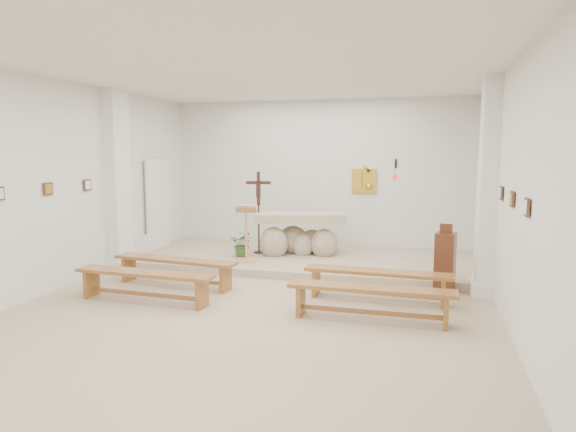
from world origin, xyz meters
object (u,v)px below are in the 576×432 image
(lectern, at_px, (246,233))
(donation_pedestal, at_px, (445,262))
(crucifix_stand, at_px, (259,206))
(bench_left_front, at_px, (175,265))
(bench_right_front, at_px, (378,278))
(bench_left_second, at_px, (144,279))
(bench_right_second, at_px, (371,295))
(altar, at_px, (299,237))

(lectern, height_order, donation_pedestal, lectern)
(crucifix_stand, xyz_separation_m, donation_pedestal, (3.77, -1.66, -0.65))
(crucifix_stand, bearing_deg, bench_left_front, -118.18)
(bench_right_front, bearing_deg, bench_left_second, -160.99)
(crucifix_stand, bearing_deg, bench_right_second, -63.21)
(donation_pedestal, relative_size, bench_left_front, 0.50)
(bench_left_second, bearing_deg, lectern, 76.62)
(lectern, xyz_separation_m, donation_pedestal, (3.74, -0.77, -0.21))
(lectern, bearing_deg, crucifix_stand, 77.84)
(bench_left_second, bearing_deg, bench_left_front, 93.02)
(crucifix_stand, distance_m, donation_pedestal, 4.18)
(lectern, relative_size, bench_right_second, 0.50)
(crucifix_stand, xyz_separation_m, bench_left_second, (-0.72, -3.45, -0.80))
(lectern, height_order, bench_right_front, lectern)
(altar, height_order, bench_left_second, altar)
(lectern, relative_size, donation_pedestal, 1.00)
(lectern, height_order, bench_left_front, lectern)
(bench_left_front, distance_m, bench_right_second, 3.61)
(bench_left_front, xyz_separation_m, bench_left_second, (0.00, -1.00, 0.00))
(bench_left_front, bearing_deg, altar, 64.70)
(lectern, relative_size, bench_left_front, 0.50)
(bench_right_second, bearing_deg, donation_pedestal, 60.53)
(bench_left_front, relative_size, bench_left_second, 1.00)
(lectern, relative_size, bench_right_front, 0.50)
(crucifix_stand, relative_size, bench_right_front, 0.76)
(donation_pedestal, bearing_deg, bench_left_front, -158.44)
(altar, height_order, donation_pedestal, donation_pedestal)
(altar, relative_size, bench_right_front, 0.86)
(altar, height_order, lectern, lectern)
(bench_left_front, height_order, bench_right_front, same)
(crucifix_stand, relative_size, donation_pedestal, 1.52)
(crucifix_stand, relative_size, bench_right_second, 0.76)
(crucifix_stand, distance_m, bench_left_second, 3.61)
(donation_pedestal, distance_m, bench_right_second, 2.06)
(altar, bearing_deg, bench_left_front, -135.57)
(crucifix_stand, distance_m, bench_left_front, 2.67)
(crucifix_stand, height_order, bench_left_second, crucifix_stand)
(bench_right_front, bearing_deg, lectern, 153.13)
(bench_left_second, relative_size, bench_right_second, 1.01)
(bench_right_second, bearing_deg, crucifix_stand, 128.98)
(bench_left_second, bearing_deg, donation_pedestal, 24.67)
(donation_pedestal, height_order, bench_left_front, donation_pedestal)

